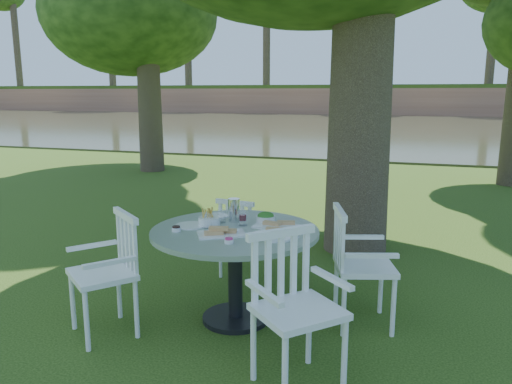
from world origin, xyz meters
TOP-DOWN VIEW (x-y plane):
  - ground at (0.00, 0.00)m, footprint 140.00×140.00m
  - table at (0.24, -1.08)m, footprint 1.38×1.38m
  - chair_ne at (1.17, -0.84)m, footprint 0.59×0.61m
  - chair_nw at (-0.07, -0.14)m, footprint 0.47×0.45m
  - chair_sw at (-0.62, -1.55)m, footprint 0.66×0.66m
  - chair_se at (0.89, -1.79)m, footprint 0.70×0.70m
  - tableware at (0.20, -0.98)m, footprint 1.07×0.87m
  - river at (0.00, 23.00)m, footprint 100.00×28.00m
  - far_bank at (0.28, 41.12)m, footprint 100.00×18.00m

SIDE VIEW (x-z plane):
  - ground at x=0.00m, z-range 0.00..0.00m
  - river at x=0.00m, z-range -0.06..0.06m
  - chair_nw at x=-0.07m, z-range 0.07..0.91m
  - chair_sw at x=-0.62m, z-range 0.08..1.05m
  - chair_ne at x=1.17m, z-range 0.09..1.07m
  - chair_se at x=0.89m, z-range 0.09..1.10m
  - table at x=0.24m, z-range 0.24..1.04m
  - tableware at x=0.20m, z-range 0.74..0.94m
  - far_bank at x=0.28m, z-range -0.35..14.85m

